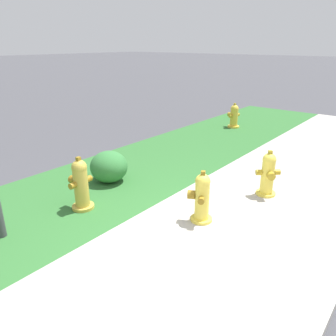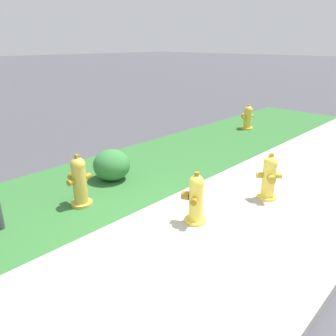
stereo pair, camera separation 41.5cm
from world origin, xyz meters
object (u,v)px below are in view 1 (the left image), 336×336
shrub_bush_far_verge (109,167)px  fire_hydrant_at_driveway (234,116)px  fire_hydrant_far_end (202,198)px  fire_hydrant_mid_block (268,174)px  fire_hydrant_across_street (81,184)px

shrub_bush_far_verge → fire_hydrant_at_driveway: bearing=2.1°
fire_hydrant_far_end → shrub_bush_far_verge: (0.14, 2.02, -0.08)m
shrub_bush_far_verge → fire_hydrant_far_end: bearing=-94.1°
fire_hydrant_mid_block → fire_hydrant_across_street: (-2.13, 1.94, 0.03)m
fire_hydrant_across_street → fire_hydrant_at_driveway: fire_hydrant_across_street is taller
fire_hydrant_far_end → fire_hydrant_at_driveway: (5.04, 2.20, -0.03)m
fire_hydrant_across_street → fire_hydrant_far_end: 1.76m
fire_hydrant_mid_block → fire_hydrant_at_driveway: 4.50m
fire_hydrant_mid_block → fire_hydrant_at_driveway: (3.70, 2.56, -0.03)m
fire_hydrant_at_driveway → fire_hydrant_mid_block: bearing=-133.3°
fire_hydrant_far_end → fire_hydrant_mid_block: bearing=-42.9°
fire_hydrant_at_driveway → shrub_bush_far_verge: fire_hydrant_at_driveway is taller
shrub_bush_far_verge → fire_hydrant_across_street: bearing=-154.3°
fire_hydrant_at_driveway → shrub_bush_far_verge: size_ratio=1.07×
fire_hydrant_mid_block → fire_hydrant_across_street: size_ratio=0.93×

